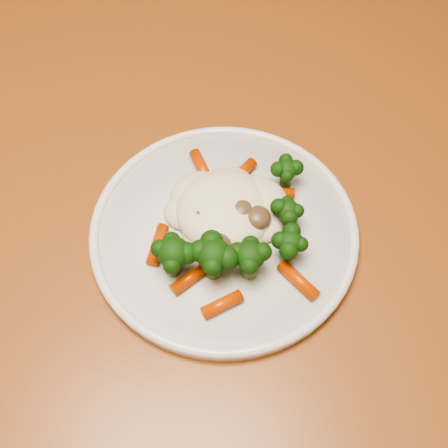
{
  "coord_description": "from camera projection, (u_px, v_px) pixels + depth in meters",
  "views": [
    {
      "loc": [
        0.11,
        -0.42,
        1.23
      ],
      "look_at": [
        0.1,
        -0.12,
        0.77
      ],
      "focal_mm": 45.0,
      "sensor_mm": 36.0,
      "label": 1
    }
  ],
  "objects": [
    {
      "name": "plate",
      "position": [
        224.0,
        232.0,
        0.56
      ],
      "size": [
        0.26,
        0.26,
        0.01
      ],
      "primitive_type": "cylinder",
      "color": "silver",
      "rests_on": "dining_table"
    },
    {
      "name": "dining_table",
      "position": [
        331.0,
        253.0,
        0.67
      ],
      "size": [
        1.31,
        0.99,
        0.75
      ],
      "rotation": [
        0.0,
        0.0,
        -0.18
      ],
      "color": "brown",
      "rests_on": "ground"
    },
    {
      "name": "meal",
      "position": [
        230.0,
        223.0,
        0.53
      ],
      "size": [
        0.16,
        0.19,
        0.04
      ],
      "color": "beige",
      "rests_on": "plate"
    }
  ]
}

